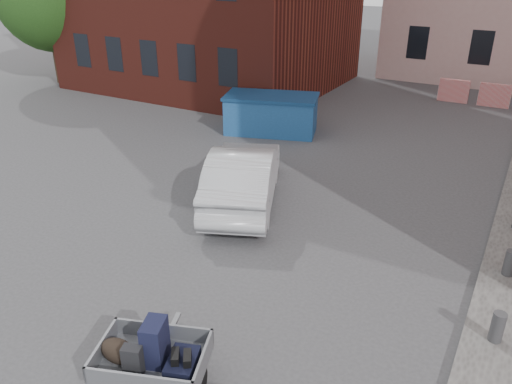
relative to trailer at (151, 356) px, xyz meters
The scene contains 5 objects.
ground 4.84m from the trailer, 109.63° to the left, with size 120.00×120.00×0.00m, color #38383A.
barriers 19.70m from the trailer, 82.46° to the left, with size 4.70×0.18×1.00m.
trailer is the anchor object (origin of this frame).
dumpster 12.40m from the trailer, 109.82° to the left, with size 3.72×2.67×1.40m.
silver_car 6.48m from the trailer, 108.83° to the left, with size 1.62×4.66×1.53m, color #B4B7BB.
Camera 1 is at (5.73, -8.64, 5.95)m, focal length 35.00 mm.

